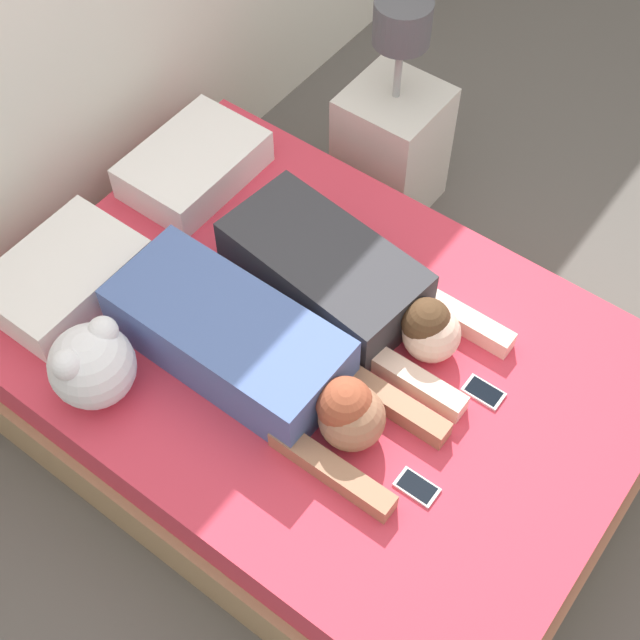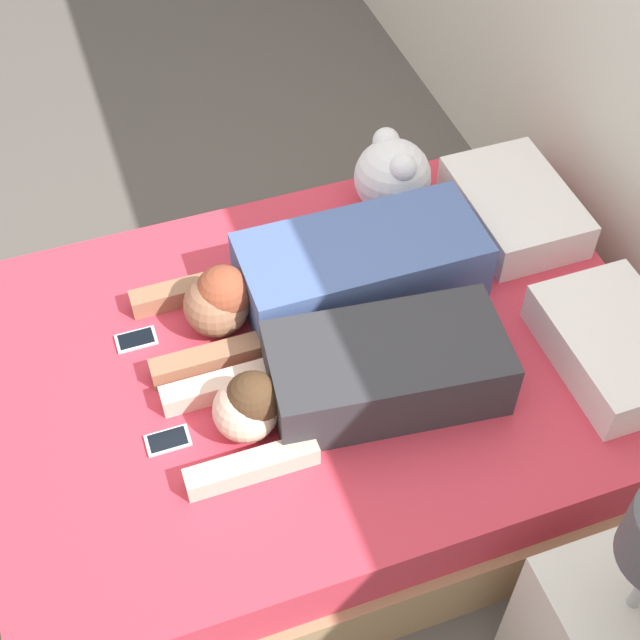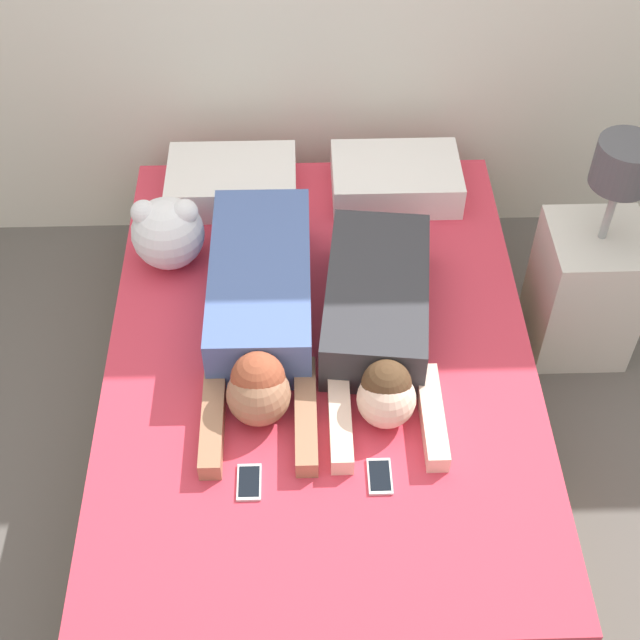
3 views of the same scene
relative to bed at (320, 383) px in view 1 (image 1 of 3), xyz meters
name	(u,v)px [view 1 (image 1 of 3)]	position (x,y,z in m)	size (l,w,h in m)	color
ground_plane	(320,415)	(0.00, 0.00, -0.23)	(12.00, 12.00, 0.00)	#5B5651
bed	(320,383)	(0.00, 0.00, 0.00)	(1.53, 2.14, 0.46)	tan
pillow_head_left	(64,277)	(-0.33, 0.84, 0.31)	(0.51, 0.35, 0.14)	white
pillow_head_right	(194,165)	(0.33, 0.84, 0.31)	(0.51, 0.35, 0.14)	white
person_left	(256,355)	(-0.20, 0.10, 0.34)	(0.37, 1.12, 0.24)	#4C66A5
person_right	(348,284)	(0.20, 0.04, 0.34)	(0.43, 1.01, 0.22)	#333338
cell_phone_left	(417,487)	(-0.23, -0.53, 0.24)	(0.07, 0.13, 0.01)	silver
cell_phone_right	(484,392)	(0.17, -0.52, 0.24)	(0.07, 0.13, 0.01)	silver
plush_toy	(92,365)	(-0.55, 0.46, 0.38)	(0.27, 0.27, 0.28)	white
nightstand	(392,139)	(1.06, 0.42, 0.12)	(0.37, 0.37, 1.00)	beige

